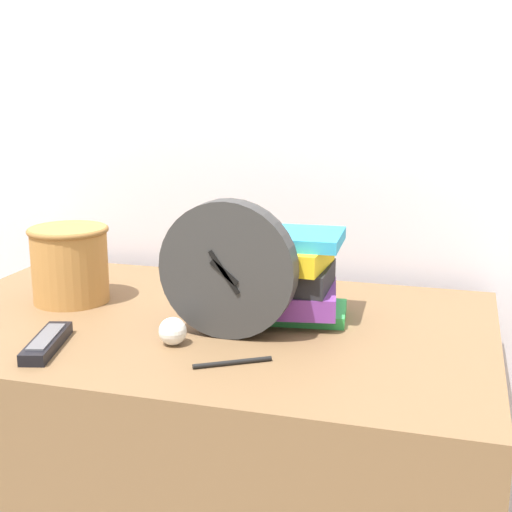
# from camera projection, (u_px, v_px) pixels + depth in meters

# --- Properties ---
(wall_back) EXTENTS (6.00, 0.04, 2.40)m
(wall_back) POSITION_uv_depth(u_px,v_px,m) (261.00, 81.00, 1.63)
(wall_back) COLOR silver
(wall_back) RESTS_ON ground_plane
(desk) EXTENTS (1.09, 0.69, 0.76)m
(desk) POSITION_uv_depth(u_px,v_px,m) (204.00, 498.00, 1.44)
(desk) COLOR brown
(desk) RESTS_ON ground_plane
(desk_clock) EXTENTS (0.24, 0.05, 0.24)m
(desk_clock) POSITION_uv_depth(u_px,v_px,m) (228.00, 269.00, 1.24)
(desk_clock) COLOR #333333
(desk_clock) RESTS_ON desk
(book_stack) EXTENTS (0.25, 0.20, 0.17)m
(book_stack) POSITION_uv_depth(u_px,v_px,m) (278.00, 276.00, 1.34)
(book_stack) COLOR green
(book_stack) RESTS_ON desk
(basket) EXTENTS (0.16, 0.16, 0.16)m
(basket) POSITION_uv_depth(u_px,v_px,m) (70.00, 262.00, 1.45)
(basket) COLOR #B27A3D
(basket) RESTS_ON desk
(tv_remote) EXTENTS (0.08, 0.17, 0.02)m
(tv_remote) POSITION_uv_depth(u_px,v_px,m) (47.00, 342.00, 1.20)
(tv_remote) COLOR black
(tv_remote) RESTS_ON desk
(crumpled_paper_ball) EXTENTS (0.05, 0.05, 0.05)m
(crumpled_paper_ball) POSITION_uv_depth(u_px,v_px,m) (170.00, 331.00, 1.22)
(crumpled_paper_ball) COLOR white
(crumpled_paper_ball) RESTS_ON desk
(pen) EXTENTS (0.11, 0.08, 0.01)m
(pen) POSITION_uv_depth(u_px,v_px,m) (233.00, 362.00, 1.14)
(pen) COLOR black
(pen) RESTS_ON desk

